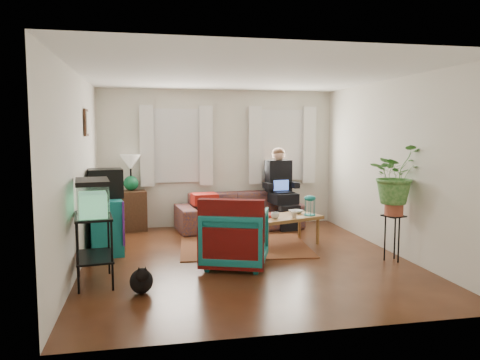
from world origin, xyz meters
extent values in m
cube|color=#4F2B14|center=(0.00, 0.00, 0.00)|extent=(4.50, 5.00, 0.01)
cube|color=white|center=(0.00, 0.00, 2.60)|extent=(4.50, 5.00, 0.01)
cube|color=silver|center=(0.00, 2.50, 1.30)|extent=(4.50, 0.01, 2.60)
cube|color=silver|center=(0.00, -2.50, 1.30)|extent=(4.50, 0.01, 2.60)
cube|color=silver|center=(-2.25, 0.00, 1.30)|extent=(0.01, 5.00, 2.60)
cube|color=silver|center=(2.25, 0.00, 1.30)|extent=(0.01, 5.00, 2.60)
cube|color=white|center=(-0.80, 2.48, 1.55)|extent=(1.08, 0.04, 1.38)
cube|color=white|center=(1.25, 2.48, 1.55)|extent=(1.08, 0.04, 1.38)
cube|color=white|center=(-0.80, 2.40, 1.55)|extent=(1.36, 0.06, 1.50)
cube|color=white|center=(1.25, 2.40, 1.55)|extent=(1.36, 0.06, 1.50)
cube|color=#3D2616|center=(-2.21, 0.85, 1.95)|extent=(0.04, 0.32, 0.40)
cube|color=maroon|center=(0.13, 0.71, 0.01)|extent=(2.13, 1.77, 0.01)
imported|color=brown|center=(0.32, 2.05, 0.45)|extent=(2.40, 1.17, 0.90)
cube|color=#392515|center=(-1.65, 2.37, 0.37)|extent=(0.57, 0.57, 0.73)
cube|color=#135875|center=(-1.99, 0.85, 0.41)|extent=(0.58, 0.97, 0.82)
cube|color=black|center=(-1.98, 0.94, 1.04)|extent=(0.56, 0.52, 0.44)
cube|color=black|center=(-2.00, -0.69, 0.42)|extent=(0.51, 0.79, 0.83)
cube|color=#7FD899|center=(-2.00, -0.69, 1.05)|extent=(0.46, 0.72, 0.44)
ellipsoid|color=black|center=(-1.45, -1.15, 0.17)|extent=(0.29, 0.42, 0.34)
imported|color=#105760|center=(-0.20, -0.28, 0.43)|extent=(1.05, 1.02, 0.85)
cube|color=#9E0A0A|center=(-0.31, -0.59, 0.61)|extent=(0.87, 0.48, 0.70)
cube|color=brown|center=(0.79, 0.71, 0.24)|extent=(1.28, 0.97, 0.47)
imported|color=white|center=(0.58, 0.52, 0.52)|extent=(0.16, 0.16, 0.10)
imported|color=beige|center=(0.90, 0.55, 0.52)|extent=(0.13, 0.13, 0.10)
imported|color=white|center=(1.05, 0.91, 0.50)|extent=(0.29, 0.29, 0.06)
cylinder|color=#B21414|center=(0.44, 0.75, 0.49)|extent=(0.45, 0.45, 0.04)
cube|color=black|center=(2.02, -0.48, 0.33)|extent=(0.34, 0.34, 0.65)
imported|color=#599947|center=(2.02, -0.48, 1.10)|extent=(0.89, 0.83, 0.83)
camera|label=1|loc=(-1.36, -6.40, 1.83)|focal=35.00mm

